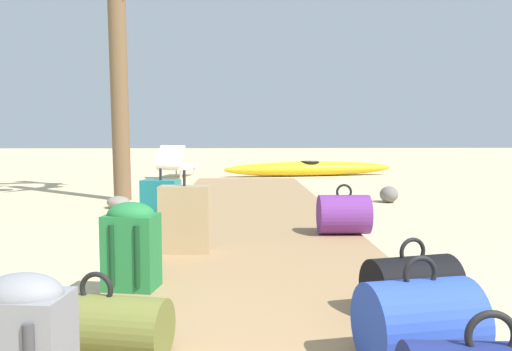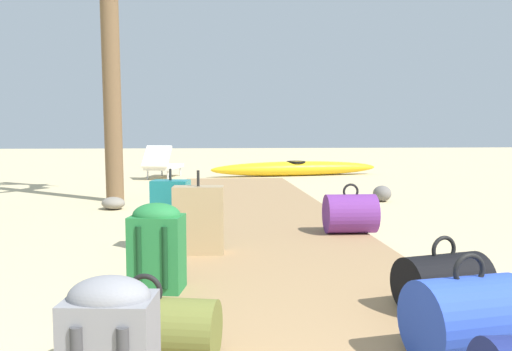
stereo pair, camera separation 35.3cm
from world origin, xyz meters
The scene contains 13 objects.
ground_plane centered at (0.00, 4.32, 0.00)m, with size 60.00×60.00×0.00m, color #CCB789.
boardwalk centered at (0.00, 5.39, 0.04)m, with size 2.13×10.79×0.08m, color #9E7A51.
duffel_bag_black centered at (0.81, 2.18, 0.24)m, with size 0.57×0.43×0.43m.
backpack_green centered at (-0.88, 2.69, 0.38)m, with size 0.37×0.30×0.57m.
duffel_bag_purple centered at (0.89, 4.45, 0.28)m, with size 0.51×0.40×0.51m.
duffel_bag_olive centered at (-0.83, 1.66, 0.22)m, with size 0.70×0.42×0.39m.
suitcase_teal centered at (-0.90, 4.14, 0.37)m, with size 0.37×0.27×0.69m.
suitcase_tan centered at (-0.64, 3.70, 0.37)m, with size 0.43×0.22×0.71m.
duffel_bag_blue centered at (0.62, 1.52, 0.27)m, with size 0.55×0.46×0.49m.
lounge_chair centered at (-1.68, 11.84, 0.33)m, with size 0.90×1.63×0.79m.
kayak centered at (1.61, 12.22, 0.18)m, with size 4.40×1.29×0.37m.
rock_left_near centered at (-1.93, 6.84, 0.09)m, with size 0.32×0.37×0.18m, color gray.
rock_right_far centered at (2.19, 7.32, 0.13)m, with size 0.34×0.29×0.25m, color slate.
Camera 1 is at (-0.17, -0.67, 1.11)m, focal length 36.24 mm.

